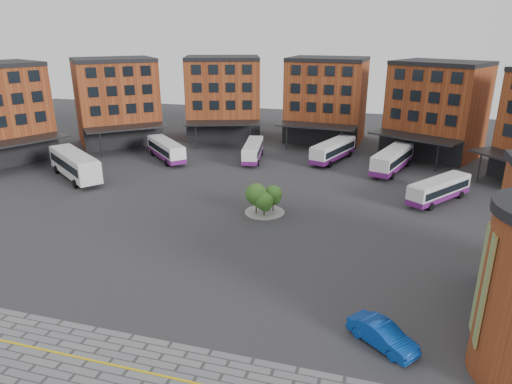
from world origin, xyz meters
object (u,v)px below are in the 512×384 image
(bus_a, at_px, (75,163))
(bus_e, at_px, (392,159))
(bus_c, at_px, (253,151))
(blue_car, at_px, (382,335))
(bus_f, at_px, (439,189))
(bus_b, at_px, (166,150))
(bus_d, at_px, (333,150))
(tree_island, at_px, (263,198))

(bus_a, xyz_separation_m, bus_e, (41.09, 15.38, -0.36))
(bus_c, height_order, blue_car, bus_c)
(blue_car, bearing_deg, bus_f, 26.28)
(blue_car, bearing_deg, bus_e, 36.98)
(bus_b, xyz_separation_m, bus_f, (38.92, -7.64, -0.13))
(blue_car, bearing_deg, bus_b, 79.95)
(bus_b, height_order, bus_d, bus_d)
(bus_c, distance_m, bus_e, 20.68)
(bus_c, xyz_separation_m, bus_f, (26.02, -11.26, -0.01))
(tree_island, relative_size, blue_car, 0.93)
(tree_island, bearing_deg, blue_car, -55.53)
(bus_c, distance_m, bus_d, 12.32)
(bus_e, relative_size, bus_f, 1.26)
(blue_car, bearing_deg, bus_a, 96.59)
(bus_a, distance_m, bus_d, 37.32)
(bus_b, distance_m, bus_f, 39.66)
(bus_f, bearing_deg, bus_a, -138.76)
(tree_island, distance_m, bus_d, 24.19)
(tree_island, distance_m, bus_b, 26.50)
(bus_d, height_order, bus_f, bus_d)
(blue_car, bearing_deg, tree_island, 71.75)
(bus_c, distance_m, blue_car, 44.78)
(bus_e, distance_m, bus_f, 12.31)
(bus_a, relative_size, blue_car, 2.51)
(tree_island, height_order, bus_a, bus_a)
(bus_e, height_order, blue_car, bus_e)
(tree_island, xyz_separation_m, bus_c, (-7.35, 20.71, -0.36))
(bus_a, xyz_separation_m, blue_car, (40.88, -24.27, -1.32))
(bus_c, height_order, bus_f, bus_c)
(bus_a, xyz_separation_m, bus_d, (32.36, 18.59, -0.44))
(tree_island, height_order, blue_car, tree_island)
(bus_b, bearing_deg, bus_a, -168.29)
(bus_e, distance_m, blue_car, 39.66)
(bus_a, bearing_deg, bus_f, -49.29)
(bus_a, height_order, bus_c, bus_a)
(tree_island, relative_size, bus_c, 0.43)
(bus_e, bearing_deg, bus_f, -46.99)
(bus_b, bearing_deg, bus_c, -30.42)
(tree_island, xyz_separation_m, bus_e, (13.33, 20.54, -0.12))
(bus_c, bearing_deg, bus_e, -10.54)
(bus_c, bearing_deg, bus_f, -33.45)
(bus_c, bearing_deg, blue_car, -72.85)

